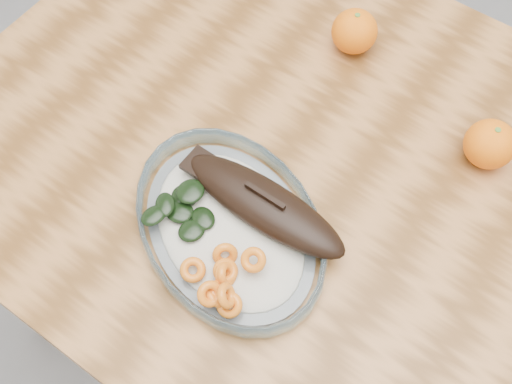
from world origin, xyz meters
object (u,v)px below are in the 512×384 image
(dining_table, at_px, (342,217))
(orange_right, at_px, (490,144))
(plated_meal, at_px, (231,225))
(orange_left, at_px, (354,31))

(dining_table, bearing_deg, orange_right, 48.60)
(dining_table, distance_m, orange_right, 0.24)
(dining_table, relative_size, plated_meal, 1.63)
(dining_table, relative_size, orange_right, 16.95)
(dining_table, relative_size, orange_left, 17.00)
(plated_meal, distance_m, orange_right, 0.37)
(orange_left, xyz_separation_m, orange_right, (0.26, -0.07, 0.00))
(dining_table, xyz_separation_m, orange_right, (0.13, 0.15, 0.13))
(orange_left, bearing_deg, dining_table, -59.05)
(dining_table, distance_m, orange_left, 0.28)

